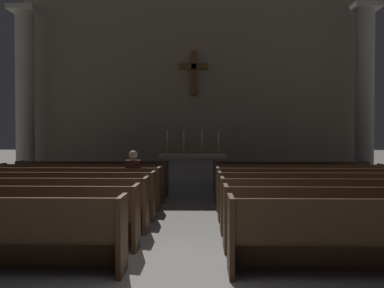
{
  "coord_description": "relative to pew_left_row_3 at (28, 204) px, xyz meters",
  "views": [
    {
      "loc": [
        0.31,
        -5.11,
        1.69
      ],
      "look_at": [
        0.0,
        7.92,
        1.38
      ],
      "focal_mm": 40.18,
      "sensor_mm": 36.0,
      "label": 1
    }
  ],
  "objects": [
    {
      "name": "column_left_fourth",
      "position": [
        -3.14,
        7.45,
        2.46
      ],
      "size": [
        0.93,
        0.93,
        6.04
      ],
      "color": "#9E998E",
      "rests_on": "ground"
    },
    {
      "name": "pew_left_row_5",
      "position": [
        0.0,
        2.18,
        0.0
      ],
      "size": [
        4.1,
        0.5,
        0.95
      ],
      "color": "#422B19",
      "rests_on": "ground"
    },
    {
      "name": "lone_worshipper",
      "position": [
        1.46,
        2.21,
        0.22
      ],
      "size": [
        0.32,
        0.43,
        1.32
      ],
      "color": "#26262B",
      "rests_on": "ground"
    },
    {
      "name": "pew_left_row_3",
      "position": [
        0.0,
        0.0,
        0.0
      ],
      "size": [
        4.1,
        0.5,
        0.95
      ],
      "color": "#422B19",
      "rests_on": "ground"
    },
    {
      "name": "candlestick_inner_right",
      "position": [
        2.97,
        6.93,
        0.79
      ],
      "size": [
        0.16,
        0.16,
        0.79
      ],
      "color": "#B79338",
      "rests_on": "altar"
    },
    {
      "name": "pew_right_row_4",
      "position": [
        5.34,
        1.09,
        0.0
      ],
      "size": [
        4.1,
        0.5,
        0.95
      ],
      "color": "#422B19",
      "rests_on": "ground"
    },
    {
      "name": "pew_left_row_7",
      "position": [
        0.0,
        4.35,
        0.0
      ],
      "size": [
        4.1,
        0.5,
        0.95
      ],
      "color": "#422B19",
      "rests_on": "ground"
    },
    {
      "name": "candlestick_inner_left",
      "position": [
        2.37,
        6.93,
        0.79
      ],
      "size": [
        0.16,
        0.16,
        0.79
      ],
      "color": "#B79338",
      "rests_on": "altar"
    },
    {
      "name": "candlestick_outer_right",
      "position": [
        3.52,
        6.93,
        0.79
      ],
      "size": [
        0.16,
        0.16,
        0.79
      ],
      "color": "#B79338",
      "rests_on": "altar"
    },
    {
      "name": "pew_right_row_6",
      "position": [
        5.34,
        3.26,
        0.0
      ],
      "size": [
        4.1,
        0.5,
        0.95
      ],
      "color": "#422B19",
      "rests_on": "ground"
    },
    {
      "name": "pew_right_row_2",
      "position": [
        5.34,
        -1.09,
        0.0
      ],
      "size": [
        4.1,
        0.5,
        0.95
      ],
      "color": "#422B19",
      "rests_on": "ground"
    },
    {
      "name": "pew_right_row_7",
      "position": [
        5.34,
        4.35,
        0.0
      ],
      "size": [
        4.1,
        0.5,
        0.95
      ],
      "color": "#422B19",
      "rests_on": "ground"
    },
    {
      "name": "pew_left_row_6",
      "position": [
        0.0,
        3.26,
        0.0
      ],
      "size": [
        4.1,
        0.5,
        0.95
      ],
      "color": "#422B19",
      "rests_on": "ground"
    },
    {
      "name": "altar",
      "position": [
        2.67,
        6.93,
        0.06
      ],
      "size": [
        2.2,
        0.9,
        1.01
      ],
      "color": "#A8A399",
      "rests_on": "ground"
    },
    {
      "name": "pew_right_row_5",
      "position": [
        5.34,
        2.18,
        0.0
      ],
      "size": [
        4.1,
        0.5,
        0.95
      ],
      "color": "#422B19",
      "rests_on": "ground"
    },
    {
      "name": "apse_with_cross",
      "position": [
        2.67,
        8.81,
        3.08
      ],
      "size": [
        12.61,
        0.45,
        7.11
      ],
      "color": "gray",
      "rests_on": "ground"
    },
    {
      "name": "ground_plane",
      "position": [
        2.67,
        -2.14,
        -0.48
      ],
      "size": [
        80.0,
        80.0,
        0.0
      ],
      "primitive_type": "plane",
      "color": "slate"
    },
    {
      "name": "candlestick_outer_left",
      "position": [
        1.82,
        6.93,
        0.79
      ],
      "size": [
        0.16,
        0.16,
        0.79
      ],
      "color": "#B79338",
      "rests_on": "altar"
    },
    {
      "name": "pew_right_row_3",
      "position": [
        5.34,
        0.0,
        0.0
      ],
      "size": [
        4.1,
        0.5,
        0.95
      ],
      "color": "#422B19",
      "rests_on": "ground"
    },
    {
      "name": "column_right_fourth",
      "position": [
        8.48,
        7.45,
        2.46
      ],
      "size": [
        0.93,
        0.93,
        6.04
      ],
      "color": "#9E998E",
      "rests_on": "ground"
    },
    {
      "name": "pew_left_row_4",
      "position": [
        0.0,
        1.09,
        0.0
      ],
      "size": [
        4.1,
        0.5,
        0.95
      ],
      "color": "#422B19",
      "rests_on": "ground"
    }
  ]
}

